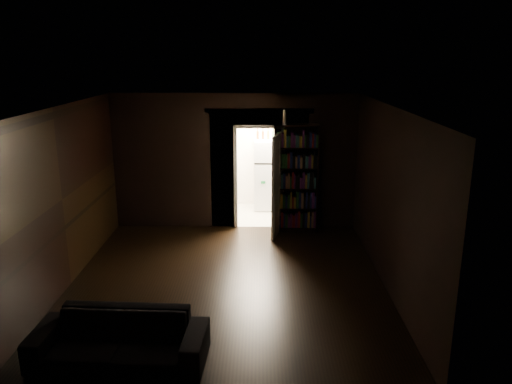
# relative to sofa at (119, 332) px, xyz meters

# --- Properties ---
(ground) EXTENTS (5.50, 5.50, 0.00)m
(ground) POSITION_rel_sofa_xyz_m (1.13, 2.10, -0.39)
(ground) COLOR black
(ground) RESTS_ON ground
(room_walls) EXTENTS (5.02, 5.61, 2.84)m
(room_walls) POSITION_rel_sofa_xyz_m (1.12, 3.17, 1.29)
(room_walls) COLOR black
(room_walls) RESTS_ON ground
(kitchen_alcove) EXTENTS (2.20, 1.80, 2.60)m
(kitchen_alcove) POSITION_rel_sofa_xyz_m (1.63, 5.97, 0.82)
(kitchen_alcove) COLOR beige
(kitchen_alcove) RESTS_ON ground
(sofa) EXTENTS (2.09, 0.99, 0.78)m
(sofa) POSITION_rel_sofa_xyz_m (0.00, 0.00, 0.00)
(sofa) COLOR black
(sofa) RESTS_ON ground
(bookshelf) EXTENTS (0.96, 0.60, 2.20)m
(bookshelf) POSITION_rel_sofa_xyz_m (2.38, 4.69, 0.71)
(bookshelf) COLOR black
(bookshelf) RESTS_ON ground
(refrigerator) EXTENTS (0.80, 0.74, 1.65)m
(refrigerator) POSITION_rel_sofa_xyz_m (1.88, 6.21, 0.43)
(refrigerator) COLOR white
(refrigerator) RESTS_ON ground
(door) EXTENTS (0.25, 0.84, 2.05)m
(door) POSITION_rel_sofa_xyz_m (2.00, 4.42, 0.63)
(door) COLOR silver
(door) RESTS_ON ground
(figurine) EXTENTS (0.13, 0.13, 0.30)m
(figurine) POSITION_rel_sofa_xyz_m (2.13, 4.62, 1.96)
(figurine) COLOR white
(figurine) RESTS_ON bookshelf
(bottles) EXTENTS (0.66, 0.19, 0.26)m
(bottles) POSITION_rel_sofa_xyz_m (1.83, 6.24, 1.39)
(bottles) COLOR black
(bottles) RESTS_ON refrigerator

